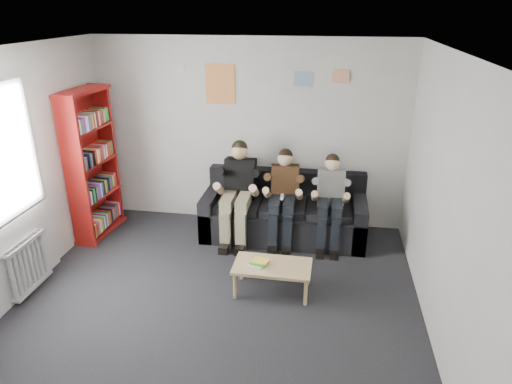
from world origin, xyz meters
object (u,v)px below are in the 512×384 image
person_right (330,202)px  person_left (238,193)px  bookshelf (92,165)px  person_middle (283,198)px  sofa (284,214)px  coffee_table (272,268)px

person_right → person_left: bearing=175.6°
bookshelf → person_middle: bearing=8.6°
sofa → bookshelf: 2.76m
person_middle → person_right: (0.63, 0.00, -0.02)m
person_left → person_right: size_ratio=1.10×
coffee_table → person_middle: (-0.01, 1.24, 0.34)m
sofa → bookshelf: bearing=-172.6°
sofa → person_middle: bearing=-90.0°
person_left → person_middle: size_ratio=1.07×
sofa → person_middle: 0.39m
coffee_table → bookshelf: bearing=157.5°
person_right → bookshelf: bearing=177.7°
bookshelf → person_left: (2.02, 0.14, -0.35)m
sofa → coffee_table: bearing=-89.5°
person_right → person_middle: bearing=175.5°
coffee_table → person_middle: person_middle is taller
person_middle → sofa: bearing=82.7°
bookshelf → person_left: bearing=9.4°
coffee_table → person_left: (-0.64, 1.24, 0.38)m
person_middle → person_right: 0.63m
sofa → coffee_table: 1.44m
coffee_table → person_right: person_right is taller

